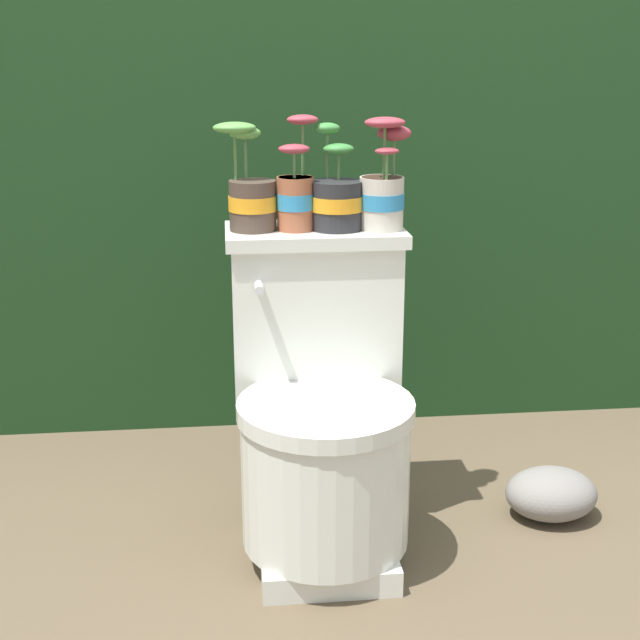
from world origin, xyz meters
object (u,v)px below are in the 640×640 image
Objects in this scene: potted_plant_middle at (336,199)px; garden_stone at (551,494)px; toilet at (321,413)px; potted_plant_left at (251,194)px; potted_plant_midright at (383,190)px; potted_plant_midleft at (296,194)px.

potted_plant_middle is 0.90m from garden_stone.
toilet is 3.02× the size of potted_plant_left.
potted_plant_midright is (0.10, -0.01, 0.02)m from potted_plant_middle.
potted_plant_midright reaches higher than toilet.
potted_plant_midright is at bearing -4.67° from potted_plant_left.
potted_plant_midleft reaches higher than potted_plant_middle.
potted_plant_midright is at bearing 38.21° from toilet.
toilet is 2.85× the size of potted_plant_midleft.
potted_plant_midright is 1.10× the size of garden_stone.
potted_plant_midleft is at bearing 176.30° from potted_plant_midright.
potted_plant_middle is (0.19, -0.01, -0.01)m from potted_plant_left.
potted_plant_midleft reaches higher than potted_plant_midright.
toilet is 2.88× the size of potted_plant_midright.
toilet is 0.64m from garden_stone.
potted_plant_midright reaches higher than potted_plant_left.
potted_plant_middle is at bearing 172.92° from potted_plant_midright.
potted_plant_middle is (0.09, 0.00, -0.01)m from potted_plant_midleft.
potted_plant_midleft is 0.97m from garden_stone.
potted_plant_middle reaches higher than garden_stone.
potted_plant_left is 1.02× the size of potted_plant_middle.
garden_stone is (0.53, -0.08, -0.73)m from potted_plant_middle.
potted_plant_left is 1.04m from garden_stone.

